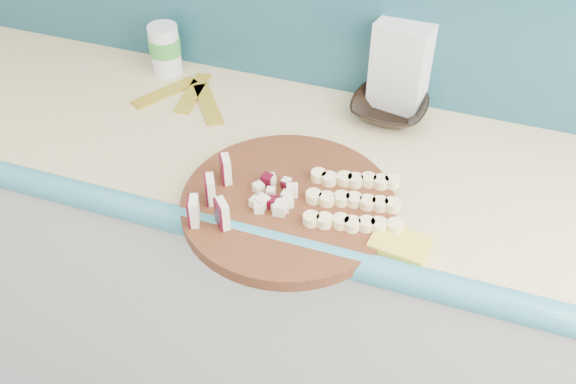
# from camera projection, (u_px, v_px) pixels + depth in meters

# --- Properties ---
(kitchen_counter) EXTENTS (2.20, 0.63, 0.91)m
(kitchen_counter) POSITION_uv_depth(u_px,v_px,m) (238.00, 263.00, 1.83)
(kitchen_counter) COLOR beige
(kitchen_counter) RESTS_ON ground
(cutting_board) EXTENTS (0.53, 0.53, 0.03)m
(cutting_board) POSITION_uv_depth(u_px,v_px,m) (288.00, 204.00, 1.33)
(cutting_board) COLOR #411F0E
(cutting_board) RESTS_ON kitchen_counter
(apple_wedges) EXTENTS (0.08, 0.18, 0.06)m
(apple_wedges) POSITION_uv_depth(u_px,v_px,m) (213.00, 195.00, 1.28)
(apple_wedges) COLOR beige
(apple_wedges) RESTS_ON cutting_board
(apple_chunks) EXTENTS (0.07, 0.07, 0.02)m
(apple_chunks) POSITION_uv_depth(u_px,v_px,m) (275.00, 194.00, 1.31)
(apple_chunks) COLOR beige
(apple_chunks) RESTS_ON cutting_board
(banana_slices) EXTENTS (0.22, 0.20, 0.02)m
(banana_slices) POSITION_uv_depth(u_px,v_px,m) (354.00, 201.00, 1.30)
(banana_slices) COLOR #FCE39A
(banana_slices) RESTS_ON cutting_board
(brown_bowl) EXTENTS (0.19, 0.19, 0.05)m
(brown_bowl) POSITION_uv_depth(u_px,v_px,m) (389.00, 109.00, 1.57)
(brown_bowl) COLOR black
(brown_bowl) RESTS_ON kitchen_counter
(flour_bag) EXTENTS (0.15, 0.12, 0.23)m
(flour_bag) POSITION_uv_depth(u_px,v_px,m) (401.00, 65.00, 1.55)
(flour_bag) COLOR silver
(flour_bag) RESTS_ON kitchen_counter
(canister) EXTENTS (0.08, 0.08, 0.13)m
(canister) POSITION_uv_depth(u_px,v_px,m) (165.00, 48.00, 1.69)
(canister) COLOR silver
(canister) RESTS_ON kitchen_counter
(sponge) EXTENTS (0.12, 0.09, 0.03)m
(sponge) POSITION_uv_depth(u_px,v_px,m) (399.00, 247.00, 1.23)
(sponge) COLOR yellow
(sponge) RESTS_ON kitchen_counter
(banana_peel) EXTENTS (0.26, 0.21, 0.01)m
(banana_peel) POSITION_uv_depth(u_px,v_px,m) (189.00, 96.00, 1.64)
(banana_peel) COLOR gold
(banana_peel) RESTS_ON kitchen_counter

